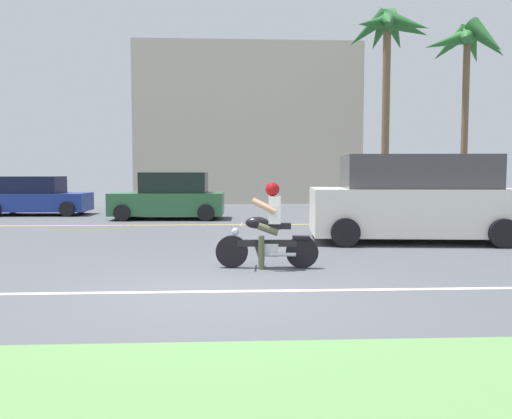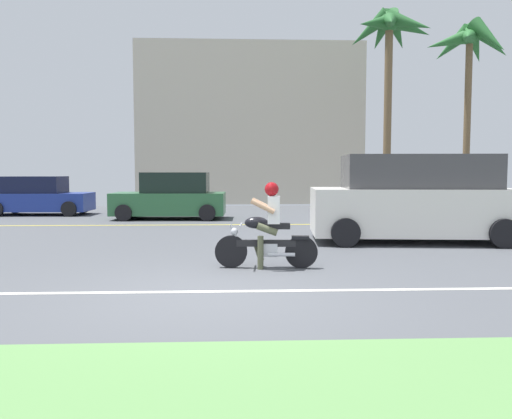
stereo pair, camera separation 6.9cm
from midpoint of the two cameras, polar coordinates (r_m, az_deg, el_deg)
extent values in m
cube|color=#4C4F54|center=(10.06, -3.96, -5.34)|extent=(56.00, 30.00, 0.04)
cube|color=silver|center=(7.18, -4.53, -9.03)|extent=(50.40, 0.12, 0.01)
cube|color=yellow|center=(16.00, -3.44, -1.69)|extent=(50.40, 0.12, 0.01)
cylinder|color=black|center=(8.87, -2.55, -4.68)|extent=(0.56, 0.13, 0.56)
cylinder|color=black|center=(8.85, 5.27, -4.71)|extent=(0.56, 0.13, 0.56)
cylinder|color=#B7BAC1|center=(8.83, -1.95, -3.21)|extent=(0.25, 0.07, 0.48)
cube|color=black|center=(8.82, 1.36, -3.75)|extent=(1.02, 0.18, 0.11)
cube|color=#B7BAC1|center=(8.83, 1.66, -4.47)|extent=(0.31, 0.21, 0.22)
ellipsoid|color=black|center=(8.78, 0.27, -1.47)|extent=(0.41, 0.22, 0.20)
cube|color=black|center=(8.78, 2.57, -1.84)|extent=(0.46, 0.24, 0.09)
cube|color=black|center=(8.81, 5.16, -3.10)|extent=(0.31, 0.17, 0.06)
cylinder|color=#B7BAC1|center=(8.80, -1.48, -1.74)|extent=(0.08, 0.57, 0.03)
sphere|color=#B7BAC1|center=(8.82, -2.20, -2.45)|extent=(0.13, 0.13, 0.13)
cylinder|color=#B7BAC1|center=(8.73, 3.05, -5.00)|extent=(0.47, 0.10, 0.06)
cube|color=white|center=(8.75, 2.21, -0.03)|extent=(0.23, 0.31, 0.46)
sphere|color=maroon|center=(8.73, 1.97, 2.27)|extent=(0.24, 0.24, 0.24)
cylinder|color=#51563D|center=(8.88, 1.49, -2.07)|extent=(0.38, 0.15, 0.23)
cylinder|color=#51563D|center=(8.69, 1.47, -2.21)|extent=(0.38, 0.15, 0.23)
cylinder|color=#51563D|center=(8.71, 0.73, -4.80)|extent=(0.11, 0.11, 0.56)
cylinder|color=#51563D|center=(8.95, 0.53, -4.77)|extent=(0.20, 0.12, 0.31)
cylinder|color=tan|center=(8.93, 1.03, 0.50)|extent=(0.42, 0.12, 0.26)
cylinder|color=tan|center=(8.57, 0.97, 0.34)|extent=(0.42, 0.12, 0.26)
cube|color=white|center=(12.70, 17.10, -0.18)|extent=(4.88, 2.45, 1.08)
cube|color=#444346|center=(12.69, 17.61, 4.01)|extent=(3.54, 2.05, 0.78)
cylinder|color=black|center=(14.20, 22.69, -1.48)|extent=(0.66, 0.28, 0.64)
cylinder|color=black|center=(13.43, 8.96, -1.51)|extent=(0.66, 0.28, 0.64)
cylinder|color=black|center=(12.33, 25.90, -2.40)|extent=(0.66, 0.28, 0.64)
cylinder|color=black|center=(11.43, 10.06, -2.52)|extent=(0.66, 0.28, 0.64)
cube|color=navy|center=(21.30, -22.63, 0.79)|extent=(3.74, 1.70, 0.68)
cube|color=black|center=(21.36, -23.24, 2.55)|extent=(2.18, 1.44, 0.63)
cylinder|color=black|center=(20.10, -19.91, 0.06)|extent=(0.56, 0.19, 0.56)
cylinder|color=black|center=(22.57, -25.02, 0.34)|extent=(0.56, 0.19, 0.56)
cylinder|color=black|center=(21.63, -18.55, 0.37)|extent=(0.56, 0.19, 0.56)
cube|color=#2D663D|center=(18.23, -9.48, 0.66)|extent=(3.92, 1.83, 0.76)
cube|color=black|center=(18.16, -8.78, 2.97)|extent=(2.29, 1.54, 0.71)
cylinder|color=black|center=(18.93, -4.91, 0.06)|extent=(0.57, 0.20, 0.56)
cylinder|color=black|center=(19.34, -13.17, 0.05)|extent=(0.57, 0.20, 0.56)
cylinder|color=black|center=(17.23, -5.32, -0.36)|extent=(0.57, 0.20, 0.56)
cylinder|color=black|center=(17.68, -14.36, -0.36)|extent=(0.57, 0.20, 0.56)
cylinder|color=brown|center=(22.97, 14.46, 9.91)|extent=(0.33, 0.33, 7.96)
sphere|color=#235B28|center=(23.71, 14.65, 19.52)|extent=(0.85, 0.85, 0.85)
cone|color=#235B28|center=(23.98, 16.69, 18.75)|extent=(2.12, 0.88, 1.24)
cone|color=#235B28|center=(24.44, 15.41, 18.49)|extent=(1.77, 1.99, 1.73)
cone|color=#235B28|center=(24.44, 13.80, 18.53)|extent=(0.89, 2.06, 1.68)
cone|color=#235B28|center=(23.95, 12.55, 18.85)|extent=(2.03, 1.77, 1.67)
cone|color=#235B28|center=(23.00, 13.19, 19.46)|extent=(2.09, 1.74, 1.09)
cone|color=#235B28|center=(22.80, 14.76, 19.57)|extent=(1.19, 2.18, 1.26)
cone|color=#235B28|center=(23.31, 16.71, 19.19)|extent=(2.01, 1.90, 1.37)
cylinder|color=brown|center=(25.58, 22.43, 8.87)|extent=(0.30, 0.30, 7.73)
sphere|color=#28662D|center=(26.20, 22.68, 17.32)|extent=(0.79, 0.79, 0.79)
cone|color=#28662D|center=(26.49, 24.55, 16.62)|extent=(2.04, 0.82, 1.85)
cone|color=#28662D|center=(27.00, 23.19, 16.41)|extent=(1.85, 1.99, 1.85)
cone|color=#28662D|center=(26.66, 20.98, 16.64)|extent=(1.70, 2.18, 1.63)
cone|color=#28662D|center=(25.90, 20.67, 17.02)|extent=(2.20, 0.99, 1.21)
cone|color=#28662D|center=(25.27, 22.59, 17.30)|extent=(1.61, 2.22, 1.15)
cone|color=#28662D|center=(25.70, 24.47, 17.02)|extent=(1.68, 2.01, 1.93)
cube|color=beige|center=(28.04, -0.64, 9.21)|extent=(11.59, 4.00, 8.19)
camera|label=1|loc=(0.03, -89.82, 0.01)|focal=36.10mm
camera|label=2|loc=(0.03, 90.18, -0.01)|focal=36.10mm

